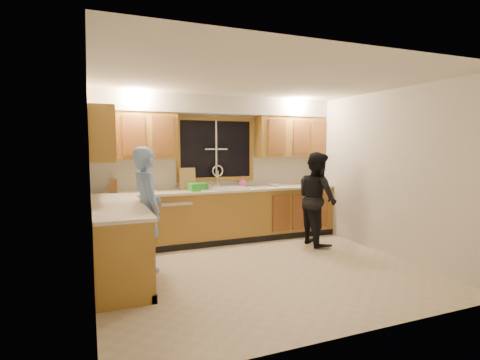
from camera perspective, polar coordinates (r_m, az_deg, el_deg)
name	(u,v)px	position (r m, az deg, el deg)	size (l,w,h in m)	color
floor	(261,269)	(5.21, 3.22, -13.40)	(4.20, 4.20, 0.00)	#C2B195
ceiling	(262,81)	(5.00, 3.38, 14.87)	(4.20, 4.20, 0.00)	silver
wall_back	(216,169)	(6.71, -3.68, 1.72)	(4.20, 4.20, 0.00)	beige
wall_left	(91,183)	(4.47, -21.80, -0.46)	(3.80, 3.80, 0.00)	beige
wall_right	(385,173)	(6.15, 21.28, 1.04)	(3.80, 3.80, 0.00)	beige
base_cabinets_back	(222,216)	(6.53, -2.80, -5.54)	(4.20, 0.60, 0.88)	#A97B31
base_cabinets_left	(119,244)	(4.97, -18.00, -9.28)	(0.60, 1.90, 0.88)	#A97B31
countertop_back	(222,190)	(6.44, -2.78, -1.55)	(4.20, 0.63, 0.04)	beige
countertop_left	(119,208)	(4.88, -17.98, -4.03)	(0.63, 1.90, 0.04)	beige
upper_cabinets_left	(134,135)	(6.23, -15.84, 6.55)	(1.35, 0.33, 0.75)	#A97B31
upper_cabinets_right	(291,137)	(7.13, 7.72, 6.52)	(1.35, 0.33, 0.75)	#A97B31
upper_cabinets_return	(101,134)	(5.58, -20.38, 6.58)	(0.33, 0.90, 0.75)	#A97B31
soffit	(219,106)	(6.56, -3.25, 11.26)	(4.20, 0.35, 0.30)	beige
window_frame	(216,149)	(6.69, -3.67, 4.71)	(1.44, 0.03, 1.14)	black
sink	(222,192)	(6.47, -2.83, -1.84)	(0.86, 0.52, 0.57)	white
dishwasher	(173,222)	(6.30, -10.13, -6.30)	(0.60, 0.56, 0.82)	white
stove	(123,256)	(4.42, -17.45, -10.97)	(0.58, 0.75, 0.90)	white
man	(147,209)	(5.15, -14.01, -4.28)	(0.60, 0.40, 1.65)	#6B91CA
woman	(317,198)	(6.41, 11.65, -2.77)	(0.76, 0.59, 1.56)	black
knife_block	(113,186)	(6.26, -18.77, -0.91)	(0.11, 0.09, 0.20)	brown
cutting_board	(187,179)	(6.43, -8.01, 0.23)	(0.28, 0.02, 0.37)	tan
dish_crate	(197,187)	(6.22, -6.52, -1.07)	(0.26, 0.25, 0.12)	green
soap_bottle	(243,181)	(6.79, 0.42, -0.20)	(0.09, 0.09, 0.19)	#F15C96
bowl	(274,185)	(6.89, 5.13, -0.75)	(0.19, 0.19, 0.05)	silver
can_left	(209,187)	(6.16, -4.72, -1.14)	(0.06, 0.06, 0.12)	#C1B495
can_right	(210,187)	(6.18, -4.59, -1.08)	(0.07, 0.07, 0.12)	#C1B495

